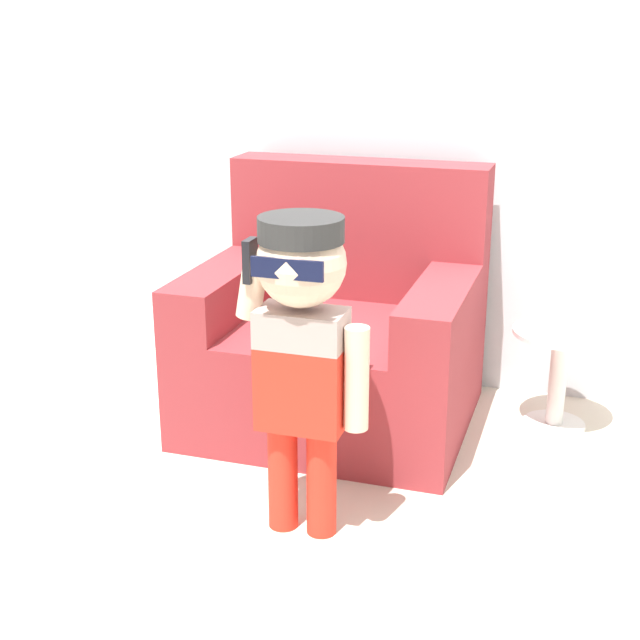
# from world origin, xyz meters

# --- Properties ---
(ground_plane) EXTENTS (10.00, 10.00, 0.00)m
(ground_plane) POSITION_xyz_m (0.00, 0.00, 0.00)
(ground_plane) COLOR beige
(wall_back) EXTENTS (10.00, 0.05, 2.60)m
(wall_back) POSITION_xyz_m (0.00, 0.81, 1.30)
(wall_back) COLOR silver
(wall_back) RESTS_ON ground_plane
(armchair) EXTENTS (1.08, 0.95, 1.01)m
(armchair) POSITION_xyz_m (-0.21, 0.30, 0.35)
(armchair) COLOR maroon
(armchair) RESTS_ON ground_plane
(person_child) EXTENTS (0.42, 0.32, 1.03)m
(person_child) POSITION_xyz_m (-0.06, -0.58, 0.69)
(person_child) COLOR red
(person_child) RESTS_ON ground_plane
(side_table) EXTENTS (0.38, 0.38, 0.42)m
(side_table) POSITION_xyz_m (0.66, 0.45, 0.25)
(side_table) COLOR white
(side_table) RESTS_ON ground_plane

